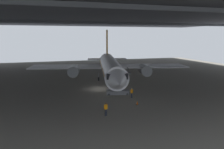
{
  "coord_description": "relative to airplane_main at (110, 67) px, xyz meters",
  "views": [
    {
      "loc": [
        -11.2,
        -42.78,
        10.08
      ],
      "look_at": [
        2.65,
        0.66,
        2.61
      ],
      "focal_mm": 37.27,
      "sensor_mm": 36.0,
      "label": 1
    }
  ],
  "objects": [
    {
      "name": "crew_worker_near_nose",
      "position": [
        -7.04,
        -20.69,
        -2.5
      ],
      "size": [
        0.53,
        0.32,
        1.76
      ],
      "color": "#232838",
      "rests_on": "ground_plane"
    },
    {
      "name": "ground_plane",
      "position": [
        -3.76,
        -5.39,
        -3.52
      ],
      "size": [
        110.0,
        110.0,
        0.0
      ],
      "primitive_type": "plane",
      "color": "gray"
    },
    {
      "name": "airplane_main",
      "position": [
        0.0,
        0.0,
        0.0
      ],
      "size": [
        36.92,
        37.59,
        11.81
      ],
      "color": "white",
      "rests_on": "ground_plane"
    },
    {
      "name": "traffic_cone_orange",
      "position": [
        -1.16,
        -17.3,
        -3.22
      ],
      "size": [
        0.36,
        0.36,
        0.6
      ],
      "color": "black",
      "rests_on": "ground_plane"
    },
    {
      "name": "boarding_stairs",
      "position": [
        -1.79,
        -10.36,
        -2.78
      ],
      "size": [
        4.48,
        2.35,
        4.73
      ],
      "color": "slate",
      "rests_on": "ground_plane"
    },
    {
      "name": "hangar_structure",
      "position": [
        -3.88,
        8.39,
        11.73
      ],
      "size": [
        121.0,
        99.0,
        15.88
      ],
      "color": "#4C4F54",
      "rests_on": "ground_plane"
    },
    {
      "name": "crew_worker_by_stairs",
      "position": [
        -0.51,
        -13.55,
        -2.55
      ],
      "size": [
        0.52,
        0.34,
        1.69
      ],
      "color": "#232838",
      "rests_on": "ground_plane"
    }
  ]
}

